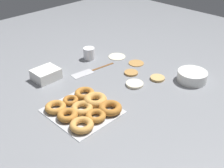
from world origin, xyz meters
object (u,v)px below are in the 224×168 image
at_px(pancake_3, 136,63).
at_px(paper_cup, 89,53).
at_px(donut_tray, 85,108).
at_px(pancake_4, 135,84).
at_px(spatula, 87,72).
at_px(pancake_1, 131,73).
at_px(batter_bowl, 192,76).
at_px(container_stack, 46,74).
at_px(pancake_0, 117,56).
at_px(pancake_2, 157,78).

distance_m(pancake_3, paper_cup, 0.31).
bearing_deg(donut_tray, pancake_3, 105.28).
height_order(pancake_4, spatula, pancake_4).
bearing_deg(pancake_4, pancake_1, 139.78).
distance_m(donut_tray, batter_bowl, 0.65).
height_order(pancake_3, batter_bowl, batter_bowl).
xyz_separation_m(pancake_1, pancake_4, (0.10, -0.09, 0.00)).
height_order(donut_tray, container_stack, container_stack).
relative_size(container_stack, spatula, 0.48).
bearing_deg(paper_cup, pancake_3, 32.10).
bearing_deg(spatula, container_stack, -18.81).
xyz_separation_m(container_stack, spatula, (0.11, 0.22, -0.03)).
distance_m(pancake_0, pancake_2, 0.37).
height_order(pancake_1, pancake_4, pancake_4).
distance_m(container_stack, spatula, 0.24).
bearing_deg(batter_bowl, pancake_0, -171.85).
bearing_deg(container_stack, spatula, 63.78).
bearing_deg(paper_cup, spatula, -45.06).
bearing_deg(paper_cup, pancake_0, 53.55).
bearing_deg(pancake_1, donut_tray, -78.56).
bearing_deg(pancake_1, spatula, -138.43).
relative_size(pancake_4, donut_tray, 0.31).
bearing_deg(pancake_1, pancake_0, 154.39).
relative_size(pancake_3, spatula, 0.32).
bearing_deg(pancake_1, pancake_4, -40.22).
height_order(batter_bowl, container_stack, container_stack).
bearing_deg(pancake_3, pancake_4, -51.40).
xyz_separation_m(pancake_1, spatula, (-0.20, -0.17, -0.00)).
bearing_deg(batter_bowl, pancake_1, -149.21).
xyz_separation_m(pancake_0, pancake_2, (0.37, -0.05, 0.00)).
relative_size(pancake_4, paper_cup, 1.27).
height_order(pancake_2, donut_tray, donut_tray).
distance_m(container_stack, paper_cup, 0.35).
height_order(pancake_3, spatula, pancake_3).
bearing_deg(spatula, pancake_2, 131.11).
height_order(pancake_1, pancake_3, pancake_1).
height_order(pancake_1, container_stack, container_stack).
height_order(pancake_1, donut_tray, donut_tray).
distance_m(pancake_2, paper_cup, 0.49).
xyz_separation_m(pancake_4, spatula, (-0.30, -0.09, -0.00)).
relative_size(donut_tray, container_stack, 2.21).
xyz_separation_m(pancake_3, spatula, (-0.13, -0.30, -0.00)).
bearing_deg(pancake_0, pancake_2, -7.27).
height_order(pancake_3, paper_cup, paper_cup).
bearing_deg(spatula, donut_tray, 54.80).
bearing_deg(pancake_4, batter_bowl, 53.08).
relative_size(pancake_1, container_stack, 0.57).
distance_m(pancake_0, paper_cup, 0.19).
bearing_deg(spatula, paper_cup, -127.65).
relative_size(pancake_3, batter_bowl, 0.58).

